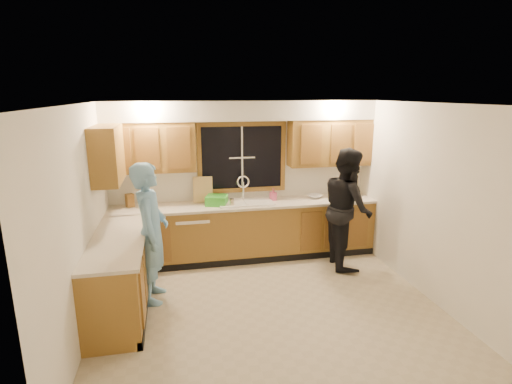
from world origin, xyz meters
TOP-DOWN VIEW (x-y plane):
  - floor at (0.00, 0.00)m, footprint 4.20×4.20m
  - ceiling at (0.00, 0.00)m, footprint 4.20×4.20m
  - wall_back at (0.00, 1.90)m, footprint 4.20×0.00m
  - wall_left at (-2.10, 0.00)m, footprint 0.00×3.80m
  - wall_right at (2.10, 0.00)m, footprint 0.00×3.80m
  - base_cabinets_back at (0.00, 1.60)m, footprint 4.20×0.60m
  - base_cabinets_left at (-1.80, 0.35)m, footprint 0.60×1.90m
  - countertop_back at (0.00, 1.58)m, footprint 4.20×0.63m
  - countertop_left at (-1.79, 0.35)m, footprint 0.63×1.90m
  - upper_cabinets_left at (-1.43, 1.73)m, footprint 1.35×0.33m
  - upper_cabinets_right at (1.43, 1.73)m, footprint 1.35×0.33m
  - upper_cabinets_return at (-1.94, 1.12)m, footprint 0.33×0.90m
  - soffit at (0.00, 1.72)m, footprint 4.20×0.35m
  - window_frame at (0.00, 1.89)m, footprint 1.44×0.03m
  - sink at (0.00, 1.60)m, footprint 0.86×0.52m
  - dishwasher at (-0.85, 1.59)m, footprint 0.60×0.56m
  - stove at (-1.80, -0.22)m, footprint 0.58×0.75m
  - man at (-1.41, 0.52)m, footprint 0.47×0.68m
  - woman at (1.47, 1.02)m, footprint 0.79×0.96m
  - knife_block at (-1.77, 1.74)m, footprint 0.14×0.14m
  - cutting_board at (-0.65, 1.80)m, footprint 0.31×0.13m
  - dish_crate at (-0.46, 1.59)m, footprint 0.39×0.37m
  - soap_bottle at (0.47, 1.66)m, footprint 0.11×0.11m
  - bowl at (1.18, 1.67)m, footprint 0.30×0.30m
  - can_left at (-0.24, 1.43)m, footprint 0.07×0.07m
  - can_right at (-0.24, 1.43)m, footprint 0.08×0.08m

SIDE VIEW (x-z plane):
  - floor at x=0.00m, z-range 0.00..0.00m
  - dishwasher at x=-0.85m, z-range 0.00..0.82m
  - base_cabinets_back at x=0.00m, z-range 0.00..0.88m
  - base_cabinets_left at x=-1.80m, z-range 0.00..0.88m
  - stove at x=-1.80m, z-range 0.00..0.90m
  - sink at x=0.00m, z-range 0.58..1.15m
  - countertop_back at x=0.00m, z-range 0.88..0.92m
  - countertop_left at x=-1.79m, z-range 0.88..0.92m
  - man at x=-1.41m, z-range 0.00..1.80m
  - woman at x=1.47m, z-range 0.00..1.83m
  - bowl at x=1.18m, z-range 0.92..0.98m
  - can_left at x=-0.24m, z-range 0.92..1.04m
  - can_right at x=-0.24m, z-range 0.92..1.04m
  - dish_crate at x=-0.46m, z-range 0.92..1.07m
  - soap_bottle at x=0.47m, z-range 0.92..1.12m
  - knife_block at x=-1.77m, z-range 0.92..1.12m
  - cutting_board at x=-0.65m, z-range 0.92..1.33m
  - wall_back at x=0.00m, z-range -0.85..3.35m
  - wall_left at x=-2.10m, z-range -0.65..3.15m
  - wall_right at x=2.10m, z-range -0.65..3.15m
  - window_frame at x=0.00m, z-range 1.03..2.17m
  - upper_cabinets_left at x=-1.43m, z-range 1.45..2.20m
  - upper_cabinets_right at x=1.43m, z-range 1.45..2.20m
  - upper_cabinets_return at x=-1.94m, z-range 1.45..2.20m
  - soffit at x=0.00m, z-range 2.20..2.50m
  - ceiling at x=0.00m, z-range 2.50..2.50m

